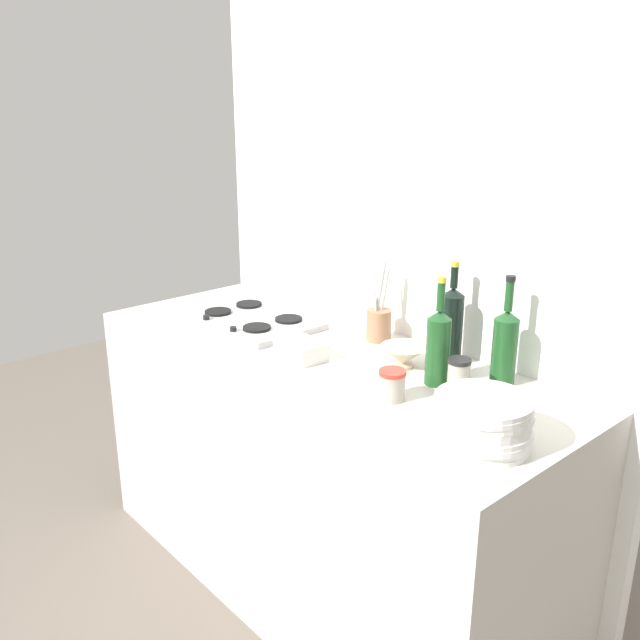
% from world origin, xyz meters
% --- Properties ---
extents(ground_plane, '(6.00, 6.00, 0.00)m').
position_xyz_m(ground_plane, '(0.00, 0.00, 0.00)').
color(ground_plane, '#6B6056').
rests_on(ground_plane, ground).
extents(counter_block, '(1.80, 0.70, 0.90)m').
position_xyz_m(counter_block, '(0.00, 0.00, 0.45)').
color(counter_block, beige).
rests_on(counter_block, ground).
extents(backsplash_panel, '(1.90, 0.06, 2.14)m').
position_xyz_m(backsplash_panel, '(0.00, 0.38, 1.07)').
color(backsplash_panel, white).
rests_on(backsplash_panel, ground).
extents(stovetop_hob, '(0.50, 0.33, 0.04)m').
position_xyz_m(stovetop_hob, '(-0.41, 0.03, 0.91)').
color(stovetop_hob, '#B2B2B7').
rests_on(stovetop_hob, counter_block).
extents(plate_stack, '(0.25, 0.25, 0.13)m').
position_xyz_m(plate_stack, '(0.73, -0.11, 0.96)').
color(plate_stack, white).
rests_on(plate_stack, counter_block).
extents(wine_bottle_leftmost, '(0.07, 0.07, 0.33)m').
position_xyz_m(wine_bottle_leftmost, '(0.54, 0.25, 1.02)').
color(wine_bottle_leftmost, '#19471E').
rests_on(wine_bottle_leftmost, counter_block).
extents(wine_bottle_mid_left, '(0.07, 0.07, 0.33)m').
position_xyz_m(wine_bottle_mid_left, '(0.41, 0.10, 1.02)').
color(wine_bottle_mid_left, '#19471E').
rests_on(wine_bottle_mid_left, counter_block).
extents(wine_bottle_mid_right, '(0.07, 0.07, 0.34)m').
position_xyz_m(wine_bottle_mid_right, '(0.34, 0.26, 1.03)').
color(wine_bottle_mid_right, black).
rests_on(wine_bottle_mid_right, counter_block).
extents(mixing_bowl, '(0.15, 0.15, 0.07)m').
position_xyz_m(mixing_bowl, '(0.26, 0.12, 0.94)').
color(mixing_bowl, beige).
rests_on(mixing_bowl, counter_block).
extents(butter_dish, '(0.18, 0.12, 0.06)m').
position_xyz_m(butter_dish, '(-0.02, -0.07, 0.93)').
color(butter_dish, white).
rests_on(butter_dish, counter_block).
extents(utensil_crock, '(0.09, 0.09, 0.28)m').
position_xyz_m(utensil_crock, '(0.04, 0.24, 0.97)').
color(utensil_crock, '#996B4C').
rests_on(utensil_crock, counter_block).
extents(condiment_jar_front, '(0.08, 0.08, 0.09)m').
position_xyz_m(condiment_jar_front, '(0.40, -0.08, 0.94)').
color(condiment_jar_front, '#9E998C').
rests_on(condiment_jar_front, counter_block).
extents(condiment_jar_rear, '(0.07, 0.07, 0.11)m').
position_xyz_m(condiment_jar_rear, '(0.50, 0.09, 0.95)').
color(condiment_jar_rear, '#9E998C').
rests_on(condiment_jar_rear, counter_block).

